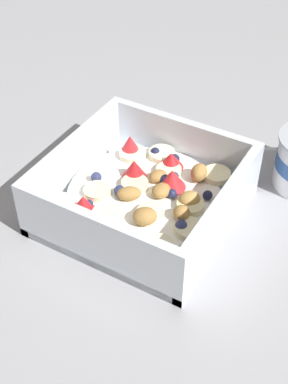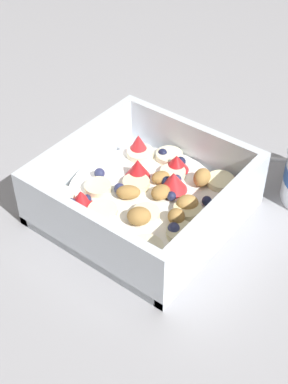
# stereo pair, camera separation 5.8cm
# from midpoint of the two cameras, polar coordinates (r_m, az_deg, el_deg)

# --- Properties ---
(ground_plane) EXTENTS (2.40, 2.40, 0.00)m
(ground_plane) POSITION_cam_midpoint_polar(r_m,az_deg,el_deg) (0.60, -4.71, -2.62)
(ground_plane) COLOR #9E9EA3
(fruit_bowl) EXTENTS (0.19, 0.19, 0.07)m
(fruit_bowl) POSITION_cam_midpoint_polar(r_m,az_deg,el_deg) (0.59, -2.76, -0.57)
(fruit_bowl) COLOR white
(fruit_bowl) RESTS_ON ground
(spoon) EXTENTS (0.10, 0.16, 0.01)m
(spoon) POSITION_cam_midpoint_polar(r_m,az_deg,el_deg) (0.69, 7.03, 4.67)
(spoon) COLOR silver
(spoon) RESTS_ON ground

